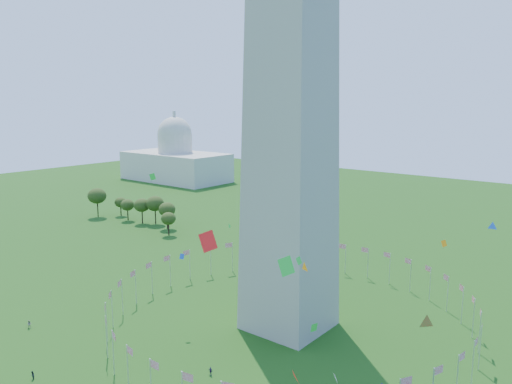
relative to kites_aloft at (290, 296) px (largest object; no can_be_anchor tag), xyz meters
The scene contains 4 objects.
flag_ring 35.50m from the kites_aloft, 124.97° to the left, with size 80.24×80.24×9.00m.
capitol_building 252.38m from the kites_aloft, 141.78° to the left, with size 70.00×35.00×46.00m, color beige, non-canonical shape.
kites_aloft is the anchor object (origin of this frame).
tree_line_west 143.03m from the kites_aloft, 151.97° to the left, with size 55.28×15.34×12.63m.
Camera 1 is at (60.86, -38.25, 50.71)m, focal length 35.00 mm.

